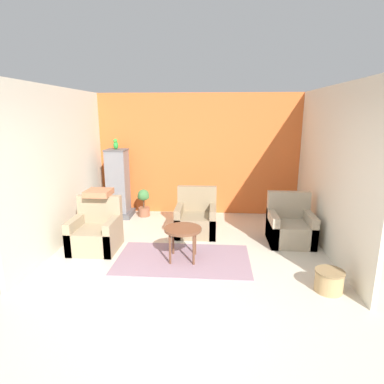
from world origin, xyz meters
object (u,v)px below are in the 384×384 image
birdcage (118,185)px  coffee_table (183,232)px  armchair_right (290,227)px  armchair_middle (196,219)px  parrot (116,144)px  potted_plant (144,201)px  wicker_basket (329,280)px  armchair_left (96,233)px

birdcage → coffee_table: bearing=-51.9°
armchair_right → armchair_middle: bearing=169.4°
parrot → potted_plant: (0.55, 0.03, -1.27)m
wicker_basket → parrot: bearing=141.4°
armchair_right → wicker_basket: armchair_right is taller
armchair_right → wicker_basket: (0.15, -1.64, -0.12)m
parrot → wicker_basket: bearing=-38.6°
armchair_middle → birdcage: (-1.80, 0.95, 0.43)m
armchair_left → parrot: 2.25m
armchair_right → parrot: (-3.50, 1.27, 1.34)m
parrot → birdcage: bearing=-90.0°
coffee_table → birdcage: size_ratio=0.39×
armchair_middle → armchair_left: bearing=-152.7°
armchair_left → armchair_right: (3.36, 0.54, 0.00)m
armchair_left → armchair_right: size_ratio=1.00×
armchair_right → armchair_middle: size_ratio=1.00×
coffee_table → wicker_basket: size_ratio=1.57×
parrot → wicker_basket: (3.65, -2.91, -1.46)m
parrot → wicker_basket: 4.89m
armchair_left → birdcage: size_ratio=0.58×
armchair_left → potted_plant: 1.89m
birdcage → armchair_middle: bearing=-27.9°
birdcage → potted_plant: (0.55, 0.03, -0.37)m
armchair_left → parrot: size_ratio=3.80×
potted_plant → birdcage: bearing=-176.6°
coffee_table → birdcage: 2.71m
coffee_table → armchair_left: armchair_left is taller
armchair_right → potted_plant: (-2.95, 1.30, 0.06)m
armchair_middle → birdcage: 2.08m
birdcage → wicker_basket: 4.70m
coffee_table → armchair_middle: bearing=83.4°
birdcage → parrot: 0.90m
coffee_table → potted_plant: size_ratio=0.94×
birdcage → armchair_left: bearing=-85.5°
armchair_middle → parrot: 2.44m
potted_plant → wicker_basket: 4.28m
birdcage → potted_plant: birdcage is taller
armchair_right → birdcage: 3.75m
armchair_middle → wicker_basket: bearing=-46.6°
potted_plant → wicker_basket: (3.10, -2.94, -0.19)m
armchair_left → parrot: parrot is taller
coffee_table → armchair_right: armchair_right is taller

